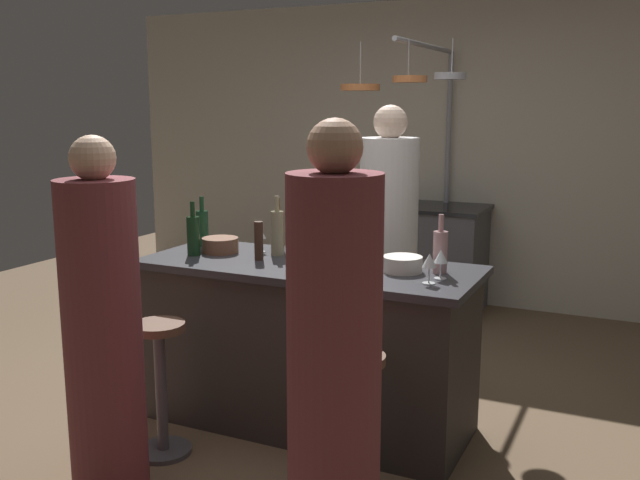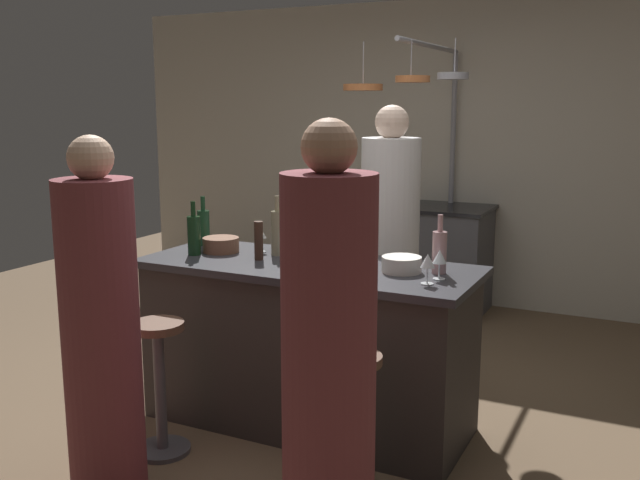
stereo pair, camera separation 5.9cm
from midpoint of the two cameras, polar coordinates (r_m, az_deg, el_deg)
The scene contains 23 objects.
ground_plane at distance 4.06m, azimuth -0.53°, elevation -14.36°, with size 9.00×9.00×0.00m, color brown.
back_wall at distance 6.37m, azimuth 11.16°, elevation 6.77°, with size 6.40×0.16×2.60m, color beige.
kitchen_island at distance 3.89m, azimuth -0.54°, elevation -8.32°, with size 1.80×0.72×0.90m.
stove_range at distance 6.10m, azimuth 9.88°, elevation -1.46°, with size 0.80×0.64×0.89m.
chef at distance 4.49m, azimuth 5.95°, elevation -1.17°, with size 0.36×0.36×1.72m.
bar_stool_right at distance 3.19m, azimuth 3.07°, elevation -14.29°, with size 0.28×0.28×0.68m.
guest_right at distance 2.70m, azimuth 1.34°, elevation -9.79°, with size 0.36×0.36×1.68m.
bar_stool_left at distance 3.69m, azimuth -12.21°, elevation -10.96°, with size 0.28×0.28×0.68m.
guest_left at distance 3.28m, azimuth -16.57°, elevation -7.12°, with size 0.34×0.34×1.60m.
overhead_pot_rack at distance 5.44m, azimuth 8.42°, elevation 10.12°, with size 0.89×1.43×2.17m.
cutting_board at distance 3.90m, azimuth 2.19°, elevation -1.33°, with size 0.32×0.22×0.02m, color #997047.
pepper_mill at distance 3.85m, azimuth -4.48°, elevation -0.05°, with size 0.05×0.05×0.21m, color #382319.
wine_bottle_green at distance 4.29m, azimuth -8.88°, elevation 1.07°, with size 0.07×0.07×0.29m.
wine_bottle_rose at distance 3.58m, azimuth 9.98°, elevation -0.88°, with size 0.07×0.07×0.29m.
wine_bottle_red at distance 4.02m, azimuth -9.61°, elevation 0.44°, with size 0.07×0.07×0.30m.
wine_bottle_white at distance 3.96m, azimuth -2.99°, elevation 0.65°, with size 0.07×0.07×0.33m.
wine_bottle_amber at distance 4.06m, azimuth -2.91°, elevation 0.73°, with size 0.07×0.07×0.31m.
wine_glass_near_right_guest at distance 3.45m, azimuth 10.01°, elevation -1.44°, with size 0.07×0.07×0.15m.
wine_glass_near_left_guest at distance 3.35m, azimuth 9.09°, elevation -1.78°, with size 0.07×0.07×0.15m.
wine_glass_by_chef at distance 4.04m, azimuth -4.36°, elevation 0.48°, with size 0.07×0.07×0.15m.
mixing_bowl_ceramic at distance 3.60m, azimuth 7.00°, elevation -1.94°, with size 0.20×0.20×0.08m, color silver.
mixing_bowl_steel at distance 3.62m, azimuth 0.11°, elevation -1.89°, with size 0.20×0.20×0.06m, color #B7B7BC.
mixing_bowl_wooden at distance 4.08m, azimuth -7.50°, elevation -0.37°, with size 0.21×0.21×0.08m, color brown.
Camera 2 is at (1.68, -3.27, 1.73)m, focal length 40.11 mm.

